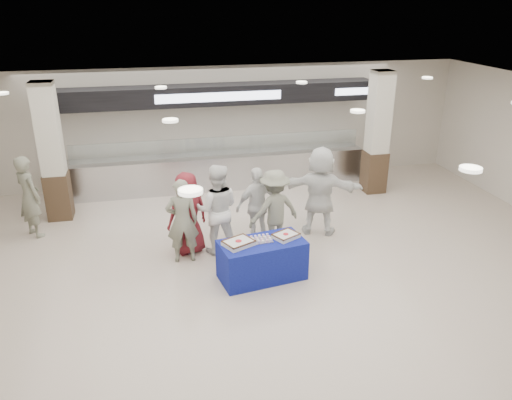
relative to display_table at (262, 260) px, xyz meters
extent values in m
plane|color=beige|center=(-0.03, -0.45, -0.38)|extent=(14.00, 14.00, 0.00)
cube|color=#BABCC2|center=(-0.03, 4.95, 0.08)|extent=(8.00, 0.80, 0.90)
cube|color=#BABCC2|center=(-0.03, 4.95, 0.55)|extent=(8.00, 0.85, 0.04)
cube|color=white|center=(-0.03, 4.65, 0.88)|extent=(7.60, 0.02, 0.50)
cube|color=black|center=(-0.03, 4.95, 2.17)|extent=(8.40, 0.70, 0.50)
cube|color=silver|center=(-0.03, 4.59, 2.17)|extent=(3.20, 0.03, 0.22)
cube|color=silver|center=(3.77, 4.59, 2.17)|extent=(1.40, 0.03, 0.18)
cube|color=#362618|center=(-4.03, 3.75, 0.18)|extent=(0.55, 0.55, 1.10)
cube|color=beige|center=(-4.03, 3.75, 1.78)|extent=(0.50, 0.50, 2.10)
cube|color=#362618|center=(3.97, 3.75, 0.18)|extent=(0.55, 0.55, 1.10)
cube|color=beige|center=(3.97, 3.75, 1.78)|extent=(0.50, 0.50, 2.10)
cube|color=navy|center=(0.00, 0.00, 0.00)|extent=(1.65, 1.02, 0.75)
cube|color=silver|center=(-0.44, -0.04, 0.41)|extent=(0.62, 0.57, 0.08)
cube|color=#472914|center=(-0.44, -0.04, 0.47)|extent=(0.62, 0.57, 0.02)
cylinder|color=red|center=(-0.44, -0.04, 0.46)|extent=(0.15, 0.15, 0.01)
cube|color=silver|center=(0.47, 0.07, 0.41)|extent=(0.55, 0.51, 0.07)
cube|color=#472914|center=(0.47, 0.07, 0.46)|extent=(0.55, 0.51, 0.02)
cylinder|color=red|center=(0.47, 0.07, 0.45)|extent=(0.13, 0.13, 0.01)
cube|color=#A4A3A8|center=(-0.01, 0.05, 0.38)|extent=(0.41, 0.32, 0.01)
imported|color=maroon|center=(-1.21, 1.33, 0.48)|extent=(0.97, 0.78, 1.72)
imported|color=slate|center=(-1.35, 0.99, 0.48)|extent=(0.63, 0.42, 1.72)
imported|color=white|center=(-0.64, 1.23, 0.56)|extent=(1.01, 0.84, 1.88)
imported|color=white|center=(0.26, 1.49, 0.46)|extent=(1.04, 0.62, 1.66)
imported|color=slate|center=(0.53, 1.15, 0.48)|extent=(1.22, 0.87, 1.70)
imported|color=white|center=(1.67, 1.62, 0.61)|extent=(1.92, 1.26, 1.98)
imported|color=slate|center=(-4.46, 2.87, 0.53)|extent=(0.76, 0.79, 1.82)
camera|label=1|loc=(-1.89, -7.89, 4.50)|focal=35.00mm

